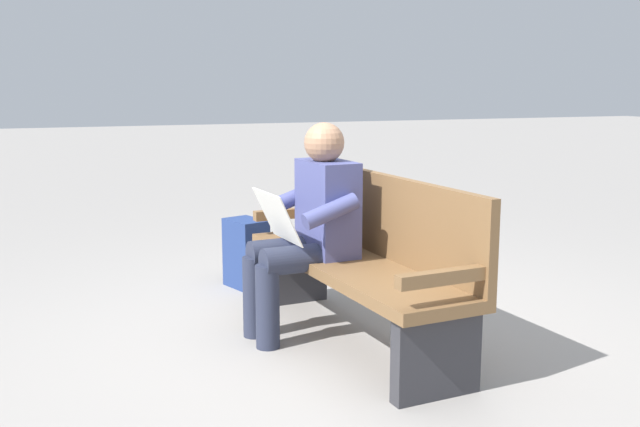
% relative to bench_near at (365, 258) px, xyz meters
% --- Properties ---
extents(ground_plane, '(40.00, 40.00, 0.00)m').
position_rel_bench_near_xyz_m(ground_plane, '(-0.01, 0.07, -0.46)').
color(ground_plane, gray).
extents(bench_near, '(1.84, 0.65, 0.90)m').
position_rel_bench_near_xyz_m(bench_near, '(0.00, 0.00, 0.00)').
color(bench_near, brown).
rests_on(bench_near, ground).
extents(person_seated, '(0.60, 0.60, 1.18)m').
position_rel_bench_near_xyz_m(person_seated, '(0.19, 0.25, 0.17)').
color(person_seated, '#474C84').
rests_on(person_seated, ground).
extents(backpack, '(0.34, 0.31, 0.47)m').
position_rel_bench_near_xyz_m(backpack, '(1.25, 0.33, -0.23)').
color(backpack, navy).
rests_on(backpack, ground).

